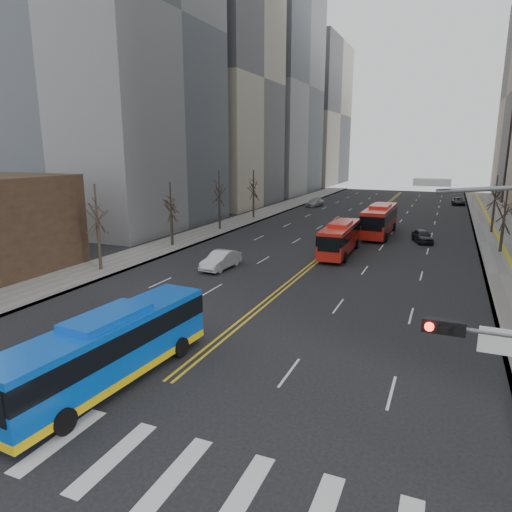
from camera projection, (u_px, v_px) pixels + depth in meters
ground at (86, 448)px, 15.80m from camera, size 220.00×220.00×0.00m
sidewalk_right at (511, 244)px, 49.50m from camera, size 7.00×130.00×0.15m
sidewalk_left at (230, 225)px, 62.39m from camera, size 5.00×130.00×0.15m
crosswalk at (86, 448)px, 15.80m from camera, size 26.70×4.00×0.01m
centerline at (365, 222)px, 65.12m from camera, size 0.55×100.00×0.01m
office_towers at (389, 59)px, 71.72m from camera, size 83.00×134.00×58.00m
street_trees at (265, 200)px, 48.39m from camera, size 35.20×47.20×7.60m
blue_bus at (109, 347)px, 19.84m from camera, size 3.16×11.28×3.27m
red_bus_near at (340, 236)px, 44.59m from camera, size 2.76×10.11×3.22m
red_bus_far at (380, 218)px, 54.64m from camera, size 3.00×11.68×3.69m
car_white at (221, 260)px, 39.44m from camera, size 1.94×4.78×1.54m
car_dark_mid at (422, 236)px, 50.68m from camera, size 2.87×4.48×1.42m
car_silver at (315, 202)px, 82.59m from camera, size 2.76×5.20×1.44m
car_dark_far at (458, 201)px, 85.03m from camera, size 2.39×4.92×1.35m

